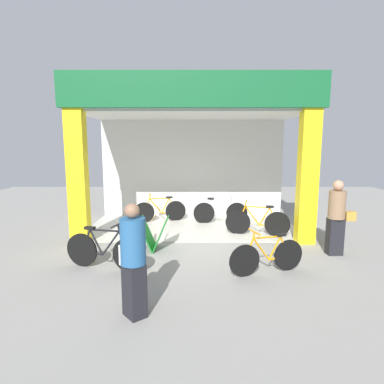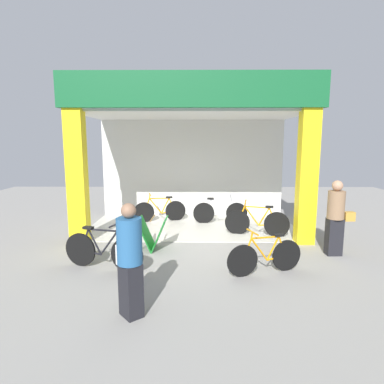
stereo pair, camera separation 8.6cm
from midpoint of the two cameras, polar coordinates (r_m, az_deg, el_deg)
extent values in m
plane|color=gray|center=(8.04, 0.26, -8.97)|extent=(19.91, 19.91, 0.00)
cube|color=beige|center=(9.49, 0.30, -6.11)|extent=(5.96, 3.02, 0.02)
cube|color=silver|center=(10.71, 0.33, 4.36)|extent=(5.96, 0.12, 3.24)
cube|color=yellow|center=(8.19, -19.47, 2.45)|extent=(0.43, 0.36, 3.24)
cube|color=yellow|center=(8.17, 20.06, 2.40)|extent=(0.43, 0.36, 3.24)
cube|color=#14592D|center=(7.59, 0.28, 17.79)|extent=(6.16, 0.20, 0.81)
cube|color=silver|center=(9.19, 0.32, 13.52)|extent=(5.96, 3.02, 0.06)
cylinder|color=black|center=(10.10, -2.72, -3.38)|extent=(0.63, 0.19, 0.64)
cylinder|color=black|center=(9.97, -8.32, -3.63)|extent=(0.63, 0.19, 0.64)
cylinder|color=orange|center=(10.07, -4.02, -3.58)|extent=(0.43, 0.14, 0.08)
cylinder|color=orange|center=(10.01, -4.54, -2.44)|extent=(0.28, 0.10, 0.48)
cylinder|color=orange|center=(9.97, -6.28, -2.47)|extent=(0.39, 0.13, 0.50)
cylinder|color=orange|center=(9.94, -5.59, -1.13)|extent=(0.60, 0.18, 0.05)
cylinder|color=orange|center=(10.04, -3.33, -2.25)|extent=(0.21, 0.08, 0.43)
cylinder|color=orange|center=(9.94, -7.78, -2.39)|extent=(0.19, 0.08, 0.44)
cylinder|color=orange|center=(9.89, -7.30, -0.78)|extent=(0.06, 0.05, 0.13)
cylinder|color=orange|center=(9.88, -7.25, -0.42)|extent=(0.14, 0.44, 0.03)
cube|color=black|center=(9.98, -3.85, -0.94)|extent=(0.21, 0.14, 0.05)
cylinder|color=black|center=(9.77, 2.36, -3.78)|extent=(0.65, 0.04, 0.65)
cylinder|color=black|center=(9.85, 8.19, -3.76)|extent=(0.65, 0.04, 0.65)
cylinder|color=silver|center=(9.79, 3.74, -3.92)|extent=(0.44, 0.04, 0.08)
cylinder|color=silver|center=(9.75, 4.28, -2.71)|extent=(0.28, 0.04, 0.49)
cylinder|color=silver|center=(9.77, 6.10, -2.66)|extent=(0.40, 0.04, 0.51)
cylinder|color=silver|center=(9.71, 5.38, -1.31)|extent=(0.62, 0.04, 0.05)
cylinder|color=silver|center=(9.73, 3.01, -2.57)|extent=(0.21, 0.04, 0.43)
cylinder|color=silver|center=(9.79, 7.64, -2.51)|extent=(0.19, 0.04, 0.45)
cylinder|color=silver|center=(9.73, 7.15, -0.88)|extent=(0.05, 0.04, 0.13)
cylinder|color=silver|center=(9.72, 7.10, -0.51)|extent=(0.03, 0.45, 0.03)
cube|color=black|center=(9.69, 3.56, -1.18)|extent=(0.20, 0.10, 0.05)
cylinder|color=black|center=(8.71, 15.12, -5.59)|extent=(0.66, 0.18, 0.66)
cylinder|color=black|center=(8.72, 8.34, -5.37)|extent=(0.66, 0.18, 0.66)
cylinder|color=orange|center=(8.71, 13.52, -5.71)|extent=(0.44, 0.13, 0.09)
cylinder|color=orange|center=(8.66, 12.96, -4.31)|extent=(0.29, 0.09, 0.50)
cylinder|color=orange|center=(8.66, 10.85, -4.18)|extent=(0.41, 0.12, 0.52)
cylinder|color=orange|center=(8.60, 11.76, -2.65)|extent=(0.63, 0.17, 0.05)
cylinder|color=orange|center=(8.66, 14.43, -4.19)|extent=(0.22, 0.08, 0.45)
cylinder|color=orange|center=(8.66, 9.06, -3.96)|extent=(0.20, 0.08, 0.46)
cylinder|color=orange|center=(8.60, 9.72, -2.09)|extent=(0.06, 0.05, 0.14)
cylinder|color=orange|center=(8.58, 9.80, -1.66)|extent=(0.13, 0.46, 0.03)
cube|color=black|center=(8.60, 13.88, -2.58)|extent=(0.22, 0.14, 0.05)
cylinder|color=black|center=(6.56, 16.83, -10.75)|extent=(0.59, 0.23, 0.61)
cylinder|color=black|center=(6.10, 9.38, -11.99)|extent=(0.59, 0.23, 0.61)
cylinder|color=orange|center=(6.45, 15.17, -11.23)|extent=(0.40, 0.16, 0.08)
cylinder|color=orange|center=(6.34, 14.59, -9.67)|extent=(0.26, 0.11, 0.46)
cylinder|color=orange|center=(6.19, 12.28, -9.96)|extent=(0.36, 0.15, 0.48)
cylinder|color=orange|center=(6.19, 13.30, -7.88)|extent=(0.56, 0.21, 0.05)
cylinder|color=orange|center=(6.44, 16.14, -9.23)|extent=(0.20, 0.09, 0.41)
cylinder|color=orange|center=(6.07, 10.22, -10.06)|extent=(0.18, 0.09, 0.42)
cylinder|color=orange|center=(6.03, 11.01, -7.57)|extent=(0.06, 0.05, 0.13)
cylinder|color=orange|center=(6.02, 11.11, -7.00)|extent=(0.16, 0.41, 0.03)
cube|color=black|center=(6.33, 15.59, -7.39)|extent=(0.20, 0.14, 0.05)
cylinder|color=black|center=(6.86, -18.88, -9.68)|extent=(0.66, 0.24, 0.67)
cylinder|color=black|center=(6.32, -11.12, -10.96)|extent=(0.66, 0.24, 0.67)
cylinder|color=black|center=(6.73, -17.16, -10.18)|extent=(0.44, 0.17, 0.09)
cylinder|color=black|center=(6.61, -16.58, -8.51)|extent=(0.29, 0.12, 0.50)
cylinder|color=black|center=(6.44, -14.17, -8.80)|extent=(0.41, 0.16, 0.53)
cylinder|color=black|center=(6.44, -15.25, -6.58)|extent=(0.63, 0.22, 0.05)
cylinder|color=black|center=(6.73, -18.18, -8.05)|extent=(0.22, 0.10, 0.45)
cylinder|color=black|center=(6.30, -12.02, -8.88)|extent=(0.20, 0.09, 0.47)
cylinder|color=black|center=(6.26, -12.86, -6.21)|extent=(0.07, 0.05, 0.14)
cylinder|color=black|center=(6.25, -12.97, -5.61)|extent=(0.17, 0.46, 0.03)
cube|color=black|center=(6.61, -17.62, -6.09)|extent=(0.22, 0.16, 0.05)
cube|color=#197226|center=(7.52, -7.84, -7.36)|extent=(0.36, 0.61, 0.76)
cube|color=#197226|center=(7.47, -5.45, -7.43)|extent=(0.36, 0.61, 0.76)
cylinder|color=olive|center=(7.40, -6.70, -4.63)|extent=(0.05, 0.60, 0.03)
cube|color=black|center=(4.82, -10.29, -16.74)|extent=(0.39, 0.40, 0.79)
cylinder|color=#26598C|center=(4.56, -10.55, -8.57)|extent=(0.50, 0.50, 0.65)
sphere|color=#8C664C|center=(4.45, -10.70, -3.28)|extent=(0.21, 0.21, 0.21)
cube|color=white|center=(4.88, -12.02, -11.00)|extent=(0.18, 0.19, 0.30)
cube|color=black|center=(7.77, 24.22, -7.27)|extent=(0.33, 0.26, 0.82)
cylinder|color=#8C6B4C|center=(7.61, 24.57, -2.10)|extent=(0.37, 0.37, 0.61)
sphere|color=tan|center=(7.55, 24.77, 1.03)|extent=(0.23, 0.23, 0.23)
cube|color=#BF8C33|center=(7.80, 26.46, -3.90)|extent=(0.23, 0.14, 0.20)
camera|label=1|loc=(0.04, -89.71, 0.05)|focal=29.97mm
camera|label=2|loc=(0.04, 90.29, -0.05)|focal=29.97mm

